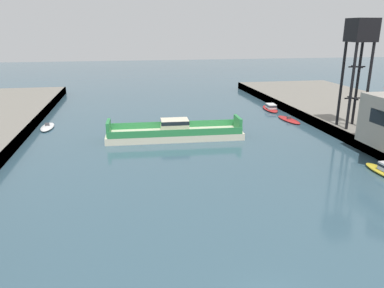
{
  "coord_description": "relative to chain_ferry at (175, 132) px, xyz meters",
  "views": [
    {
      "loc": [
        -8.75,
        -18.39,
        17.32
      ],
      "look_at": [
        0.0,
        29.9,
        2.0
      ],
      "focal_mm": 34.59,
      "sensor_mm": 36.0,
      "label": 1
    }
  ],
  "objects": [
    {
      "name": "chain_ferry",
      "position": [
        0.0,
        0.0,
        0.0
      ],
      "size": [
        22.48,
        6.55,
        3.3
      ],
      "color": "beige",
      "rests_on": "ground"
    },
    {
      "name": "moored_boat_mid_left",
      "position": [
        -21.98,
        10.46,
        -0.74
      ],
      "size": [
        2.18,
        6.35,
        1.02
      ],
      "color": "white",
      "rests_on": "ground"
    },
    {
      "name": "moored_boat_mid_right",
      "position": [
        23.79,
        8.12,
        -0.79
      ],
      "size": [
        2.99,
        7.68,
        0.91
      ],
      "color": "red",
      "rests_on": "ground"
    },
    {
      "name": "moored_boat_far_left",
      "position": [
        23.93,
        18.19,
        -0.46
      ],
      "size": [
        3.14,
        7.87,
        1.47
      ],
      "color": "red",
      "rests_on": "ground"
    },
    {
      "name": "crane_tower",
      "position": [
        28.73,
        -4.3,
        14.59
      ],
      "size": [
        3.74,
        3.74,
        17.12
      ],
      "color": "black",
      "rests_on": "quay_right"
    }
  ]
}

